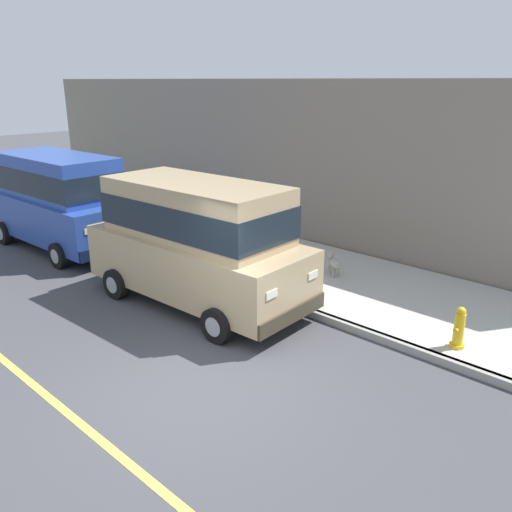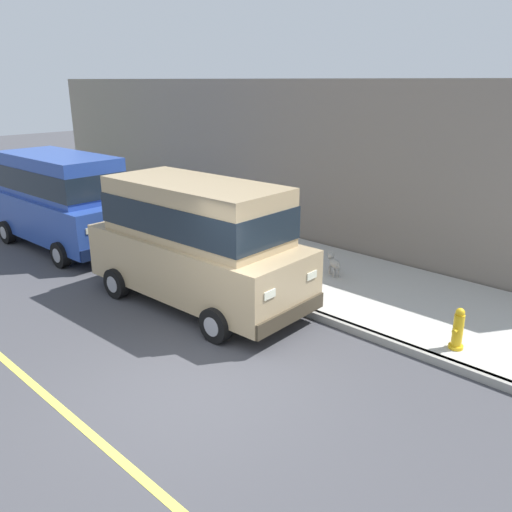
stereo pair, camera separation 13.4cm
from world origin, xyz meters
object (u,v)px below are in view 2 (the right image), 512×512
at_px(car_blue_van, 61,197).
at_px(fire_hydrant, 458,330).
at_px(car_tan_van, 196,238).
at_px(dog_grey, 334,262).

distance_m(car_blue_van, fire_hydrant, 10.53).
relative_size(car_blue_van, fire_hydrant, 6.83).
bearing_deg(car_tan_van, fire_hydrant, -72.41).
bearing_deg(car_blue_van, fire_hydrant, -81.67).
bearing_deg(car_blue_van, car_tan_van, -89.95).
relative_size(car_tan_van, fire_hydrant, 6.85).
relative_size(car_blue_van, dog_grey, 7.62).
bearing_deg(fire_hydrant, dog_grey, 67.63).
height_order(car_blue_van, fire_hydrant, car_blue_van).
relative_size(dog_grey, fire_hydrant, 0.90).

